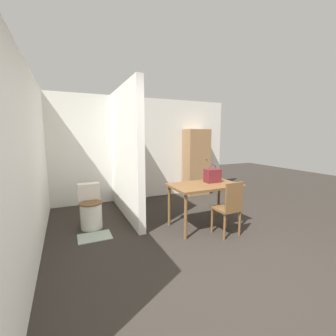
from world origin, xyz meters
TOP-DOWN VIEW (x-y plane):
  - ground_plane at (0.00, 0.00)m, footprint 16.00×16.00m
  - wall_back at (0.00, 3.70)m, footprint 5.02×0.12m
  - wall_left at (-2.07, 1.82)m, footprint 0.12×4.64m
  - partition_wall at (-0.57, 2.59)m, footprint 0.12×2.08m
  - dining_table at (0.52, 1.43)m, footprint 1.20×0.71m
  - wooden_chair at (0.66, 0.96)m, footprint 0.38×0.38m
  - toilet at (-1.29, 2.25)m, footprint 0.38×0.53m
  - handbag at (0.73, 1.52)m, footprint 0.27×0.18m
  - wooden_cabinet at (1.57, 3.41)m, footprint 0.64×0.44m
  - bath_mat at (-1.29, 1.79)m, footprint 0.51×0.37m

SIDE VIEW (x-z plane):
  - ground_plane at x=0.00m, z-range 0.00..0.00m
  - bath_mat at x=-1.29m, z-range 0.00..0.01m
  - toilet at x=-1.29m, z-range -0.05..0.69m
  - wooden_chair at x=0.66m, z-range 0.03..0.92m
  - dining_table at x=0.52m, z-range 0.29..1.05m
  - wooden_cabinet at x=1.57m, z-range 0.00..1.74m
  - handbag at x=0.73m, z-range 0.72..1.04m
  - wall_back at x=0.00m, z-range 0.00..2.50m
  - wall_left at x=-2.07m, z-range 0.00..2.50m
  - partition_wall at x=-0.57m, z-range 0.00..2.50m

